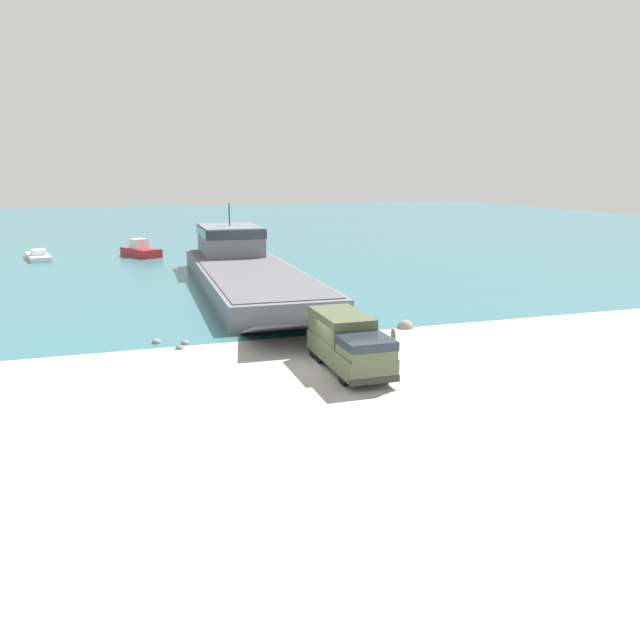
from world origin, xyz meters
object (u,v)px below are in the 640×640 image
soldier_on_ramp (393,341)px  moored_boat_a (38,256)px  moored_boat_b (141,251)px  military_truck (349,342)px  landing_craft (243,265)px

soldier_on_ramp → moored_boat_a: size_ratio=0.23×
moored_boat_a → moored_boat_b: moored_boat_b is taller
military_truck → landing_craft: bearing=-179.9°
moored_boat_b → landing_craft: bearing=80.8°
landing_craft → moored_boat_b: size_ratio=6.11×
landing_craft → moored_boat_b: landing_craft is taller
moored_boat_a → landing_craft: bearing=-61.4°
soldier_on_ramp → moored_boat_a: (-24.06, 53.41, -0.63)m
military_truck → moored_boat_b: (-8.56, 53.47, -0.78)m
landing_craft → military_truck: landing_craft is taller
moored_boat_b → moored_boat_a: bearing=-34.2°
landing_craft → soldier_on_ramp: (3.04, -28.21, -0.67)m
soldier_on_ramp → moored_boat_b: 53.60m
military_truck → moored_boat_a: military_truck is taller
soldier_on_ramp → moored_boat_b: moored_boat_b is taller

